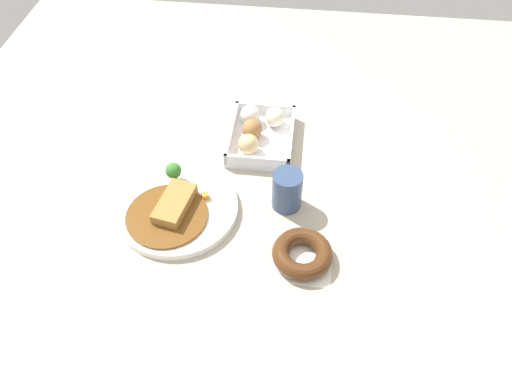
% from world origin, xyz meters
% --- Properties ---
extents(ground_plane, '(1.60, 1.60, 0.00)m').
position_xyz_m(ground_plane, '(0.00, 0.00, 0.00)').
color(ground_plane, '#B2A893').
extents(curry_plate, '(0.27, 0.27, 0.07)m').
position_xyz_m(curry_plate, '(0.12, -0.12, 0.01)').
color(curry_plate, white).
rests_on(curry_plate, ground_plane).
extents(donut_box, '(0.20, 0.16, 0.06)m').
position_xyz_m(donut_box, '(-0.13, 0.04, 0.02)').
color(donut_box, white).
rests_on(donut_box, ground_plane).
extents(chocolate_ring_donut, '(0.13, 0.13, 0.04)m').
position_xyz_m(chocolate_ring_donut, '(0.21, 0.16, 0.02)').
color(chocolate_ring_donut, white).
rests_on(chocolate_ring_donut, ground_plane).
extents(coffee_mug, '(0.07, 0.07, 0.09)m').
position_xyz_m(coffee_mug, '(0.07, 0.12, 0.05)').
color(coffee_mug, '#33476B').
rests_on(coffee_mug, ground_plane).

